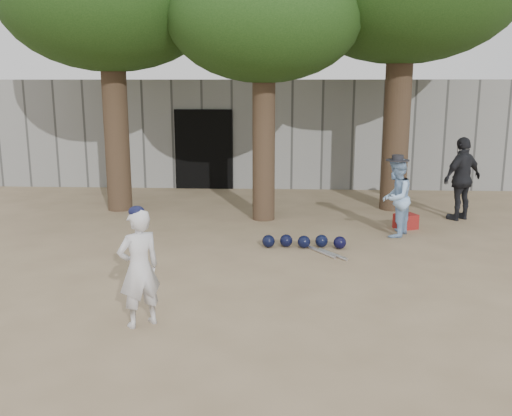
# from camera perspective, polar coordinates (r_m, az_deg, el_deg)

# --- Properties ---
(ground) EXTENTS (70.00, 70.00, 0.00)m
(ground) POSITION_cam_1_polar(r_m,az_deg,el_deg) (8.49, -4.43, -7.69)
(ground) COLOR #937C5E
(ground) RESTS_ON ground
(boy_player) EXTENTS (0.64, 0.61, 1.46)m
(boy_player) POSITION_cam_1_polar(r_m,az_deg,el_deg) (7.03, -11.61, -5.93)
(boy_player) COLOR silver
(boy_player) RESTS_ON ground
(spectator_blue) EXTENTS (0.84, 0.91, 1.51)m
(spectator_blue) POSITION_cam_1_polar(r_m,az_deg,el_deg) (11.25, 13.79, 1.00)
(spectator_blue) COLOR #94BAE5
(spectator_blue) RESTS_ON ground
(spectator_dark) EXTENTS (1.12, 0.95, 1.79)m
(spectator_dark) POSITION_cam_1_polar(r_m,az_deg,el_deg) (13.03, 19.92, 2.77)
(spectator_dark) COLOR black
(spectator_dark) RESTS_ON ground
(red_bag) EXTENTS (0.51, 0.46, 0.30)m
(red_bag) POSITION_cam_1_polar(r_m,az_deg,el_deg) (12.00, 14.74, -1.31)
(red_bag) COLOR maroon
(red_bag) RESTS_ON ground
(back_building) EXTENTS (16.00, 5.24, 3.00)m
(back_building) POSITION_cam_1_polar(r_m,az_deg,el_deg) (18.32, -0.39, 7.99)
(back_building) COLOR gray
(back_building) RESTS_ON ground
(helmet_row) EXTENTS (1.51, 0.33, 0.23)m
(helmet_row) POSITION_cam_1_polar(r_m,az_deg,el_deg) (10.32, 4.82, -3.35)
(helmet_row) COLOR black
(helmet_row) RESTS_ON ground
(bat_pile) EXTENTS (0.64, 0.74, 0.06)m
(bat_pile) POSITION_cam_1_polar(r_m,az_deg,el_deg) (9.97, 7.15, -4.50)
(bat_pile) COLOR silver
(bat_pile) RESTS_ON ground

